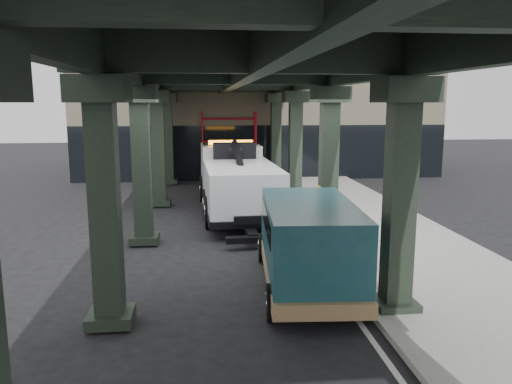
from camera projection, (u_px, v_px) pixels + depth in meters
ground at (256, 260)px, 14.49m from camera, size 90.00×90.00×0.00m
sidewalk at (382, 235)px, 16.90m from camera, size 5.00×40.00×0.15m
lane_stripe at (300, 239)px, 16.62m from camera, size 0.12×38.00×0.01m
viaduct at (236, 71)px, 15.44m from camera, size 7.40×32.00×6.40m
building at (254, 110)px, 33.56m from camera, size 22.00×10.00×8.00m
scaffolding at (229, 145)px, 28.45m from camera, size 3.08×0.88×4.00m
tow_truck at (235, 178)px, 20.42m from camera, size 3.03×9.25×3.00m
towed_van at (308, 242)px, 11.97m from camera, size 2.51×5.59×2.21m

